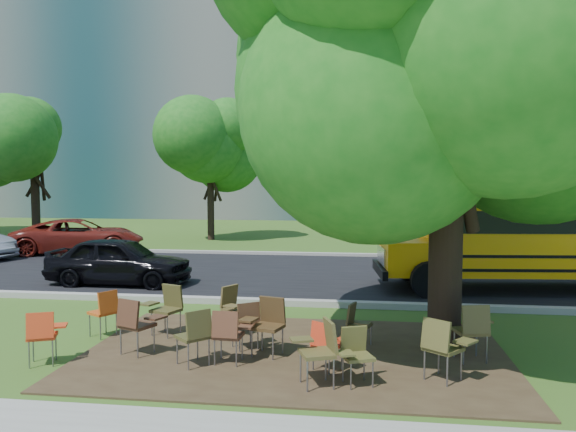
# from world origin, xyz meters

# --- Properties ---
(ground) EXTENTS (160.00, 160.00, 0.00)m
(ground) POSITION_xyz_m (0.00, 0.00, 0.00)
(ground) COLOR #34551A
(ground) RESTS_ON ground
(dirt_patch) EXTENTS (7.00, 4.50, 0.03)m
(dirt_patch) POSITION_xyz_m (1.00, -0.50, 0.01)
(dirt_patch) COLOR #382819
(dirt_patch) RESTS_ON ground
(asphalt_road) EXTENTS (80.00, 8.00, 0.04)m
(asphalt_road) POSITION_xyz_m (0.00, 7.00, 0.02)
(asphalt_road) COLOR black
(asphalt_road) RESTS_ON ground
(kerb_near) EXTENTS (80.00, 0.25, 0.14)m
(kerb_near) POSITION_xyz_m (0.00, 3.00, 0.07)
(kerb_near) COLOR gray
(kerb_near) RESTS_ON ground
(kerb_far) EXTENTS (80.00, 0.25, 0.14)m
(kerb_far) POSITION_xyz_m (0.00, 11.10, 0.07)
(kerb_far) COLOR gray
(kerb_far) RESTS_ON ground
(building_main) EXTENTS (38.00, 16.00, 22.00)m
(building_main) POSITION_xyz_m (-8.00, 36.00, 11.00)
(building_main) COLOR slate
(building_main) RESTS_ON ground
(bg_tree_0) EXTENTS (5.20, 5.20, 7.18)m
(bg_tree_0) POSITION_xyz_m (-12.00, 13.00, 4.57)
(bg_tree_0) COLOR black
(bg_tree_0) RESTS_ON ground
(bg_tree_2) EXTENTS (4.80, 4.80, 6.62)m
(bg_tree_2) POSITION_xyz_m (-5.00, 16.00, 4.21)
(bg_tree_2) COLOR black
(bg_tree_2) RESTS_ON ground
(bg_tree_3) EXTENTS (5.60, 5.60, 7.84)m
(bg_tree_3) POSITION_xyz_m (8.00, 14.00, 5.03)
(bg_tree_3) COLOR black
(bg_tree_3) RESTS_ON ground
(main_tree) EXTENTS (7.20, 7.20, 8.68)m
(main_tree) POSITION_xyz_m (3.50, -0.02, 5.07)
(main_tree) COLOR black
(main_tree) RESTS_ON ground
(chair_0) EXTENTS (0.59, 0.68, 0.87)m
(chair_0) POSITION_xyz_m (-2.85, -1.59, 0.54)
(chair_0) COLOR red
(chair_0) RESTS_ON ground
(chair_1) EXTENTS (0.78, 0.62, 0.97)m
(chair_1) POSITION_xyz_m (-1.58, -0.98, 0.60)
(chair_1) COLOR #442618
(chair_1) RESTS_ON ground
(chair_2) EXTENTS (0.63, 0.80, 0.93)m
(chair_2) POSITION_xyz_m (-0.44, -1.36, 0.57)
(chair_2) COLOR #413D1C
(chair_2) RESTS_ON ground
(chair_3) EXTENTS (0.75, 0.59, 0.97)m
(chair_3) POSITION_xyz_m (0.56, -0.66, 0.60)
(chair_3) COLOR #432F18
(chair_3) RESTS_ON ground
(chair_4) EXTENTS (0.60, 0.53, 0.90)m
(chair_4) POSITION_xyz_m (0.05, -1.22, 0.55)
(chair_4) COLOR #522E1D
(chair_4) RESTS_ON ground
(chair_5) EXTENTS (0.57, 0.64, 0.83)m
(chair_5) POSITION_xyz_m (2.02, -1.81, 0.51)
(chair_5) COLOR brown
(chair_5) RESTS_ON ground
(chair_6) EXTENTS (0.74, 0.66, 0.96)m
(chair_6) POSITION_xyz_m (1.54, -1.93, 0.59)
(chair_6) COLOR #4D4621
(chair_6) RESTS_ON ground
(chair_7) EXTENTS (0.82, 0.65, 0.95)m
(chair_7) POSITION_xyz_m (3.27, -1.56, 0.59)
(chair_7) COLOR #4D4921
(chair_7) RESTS_ON ground
(chair_8) EXTENTS (0.58, 0.73, 0.87)m
(chair_8) POSITION_xyz_m (-2.60, 0.05, 0.54)
(chair_8) COLOR #BC4914
(chair_8) RESTS_ON ground
(chair_9) EXTENTS (0.75, 0.59, 0.95)m
(chair_9) POSITION_xyz_m (-1.50, 0.28, 0.58)
(chair_9) COLOR #433F1D
(chair_9) RESTS_ON ground
(chair_10) EXTENTS (0.60, 0.76, 0.90)m
(chair_10) POSITION_xyz_m (-0.30, 0.57, 0.56)
(chair_10) COLOR brown
(chair_10) RESTS_ON ground
(chair_11) EXTENTS (0.57, 0.71, 0.85)m
(chair_11) POSITION_xyz_m (0.18, -0.42, 0.53)
(chair_11) COLOR #442B18
(chair_11) RESTS_ON ground
(chair_12) EXTENTS (0.47, 0.61, 0.77)m
(chair_12) POSITION_xyz_m (2.03, -0.04, 0.48)
(chair_12) COLOR #42381C
(chair_12) RESTS_ON ground
(chair_13) EXTENTS (0.66, 0.69, 0.97)m
(chair_13) POSITION_xyz_m (3.88, -0.59, 0.60)
(chair_13) COLOR brown
(chair_13) RESTS_ON ground
(chair_14) EXTENTS (0.67, 0.53, 0.79)m
(chair_14) POSITION_xyz_m (1.59, -1.34, 0.49)
(chair_14) COLOR red
(chair_14) RESTS_ON ground
(black_car) EXTENTS (3.94, 1.65, 1.33)m
(black_car) POSITION_xyz_m (-4.49, 4.82, 0.67)
(black_car) COLOR black
(black_car) RESTS_ON ground
(bg_car_red) EXTENTS (5.30, 3.70, 1.34)m
(bg_car_red) POSITION_xyz_m (-8.80, 10.72, 0.67)
(bg_car_red) COLOR #611810
(bg_car_red) RESTS_ON ground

